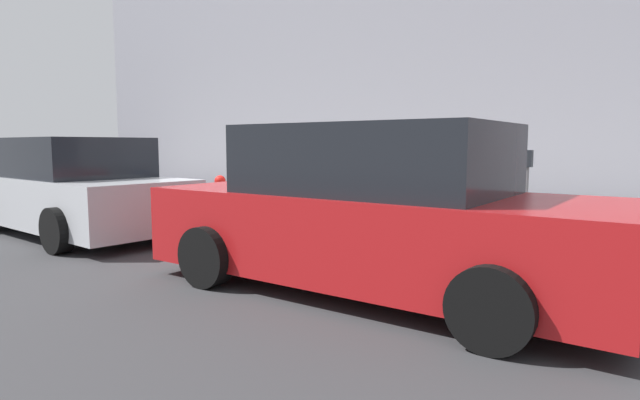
{
  "coord_description": "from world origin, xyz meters",
  "views": [
    {
      "loc": [
        -6.6,
        6.27,
        1.48
      ],
      "look_at": [
        -2.13,
        0.15,
        0.67
      ],
      "focal_mm": 29.15,
      "sensor_mm": 36.0,
      "label": 1
    }
  ],
  "objects_px": {
    "suitcase_navy_2": "(392,210)",
    "suitcase_silver_7": "(256,198)",
    "suitcase_silver_0": "(455,222)",
    "bollard_post": "(193,197)",
    "parked_car_silver_1": "(74,189)",
    "parking_meter": "(527,184)",
    "parked_car_red_0": "(375,214)",
    "suitcase_black_3": "(360,210)",
    "suitcase_teal_6": "(279,202)",
    "suitcase_maroon_5": "(300,208)",
    "fire_hydrant": "(220,195)",
    "suitcase_olive_4": "(327,208)",
    "suitcase_red_1": "(424,218)"
  },
  "relations": [
    {
      "from": "suitcase_olive_4",
      "to": "parking_meter",
      "type": "bearing_deg",
      "value": -174.82
    },
    {
      "from": "suitcase_red_1",
      "to": "suitcase_teal_6",
      "type": "relative_size",
      "value": 0.89
    },
    {
      "from": "fire_hydrant",
      "to": "suitcase_red_1",
      "type": "bearing_deg",
      "value": -179.44
    },
    {
      "from": "suitcase_silver_0",
      "to": "suitcase_navy_2",
      "type": "xyz_separation_m",
      "value": [
        0.98,
        0.01,
        0.09
      ]
    },
    {
      "from": "suitcase_red_1",
      "to": "suitcase_black_3",
      "type": "height_order",
      "value": "suitcase_black_3"
    },
    {
      "from": "suitcase_silver_0",
      "to": "parked_car_red_0",
      "type": "distance_m",
      "value": 2.35
    },
    {
      "from": "suitcase_black_3",
      "to": "suitcase_red_1",
      "type": "bearing_deg",
      "value": 179.38
    },
    {
      "from": "suitcase_silver_7",
      "to": "fire_hydrant",
      "type": "distance_m",
      "value": 0.86
    },
    {
      "from": "suitcase_red_1",
      "to": "suitcase_silver_7",
      "type": "height_order",
      "value": "suitcase_silver_7"
    },
    {
      "from": "suitcase_silver_7",
      "to": "bollard_post",
      "type": "height_order",
      "value": "suitcase_silver_7"
    },
    {
      "from": "suitcase_olive_4",
      "to": "bollard_post",
      "type": "distance_m",
      "value": 3.11
    },
    {
      "from": "parking_meter",
      "to": "fire_hydrant",
      "type": "bearing_deg",
      "value": 2.6
    },
    {
      "from": "parking_meter",
      "to": "parked_car_red_0",
      "type": "height_order",
      "value": "parked_car_red_0"
    },
    {
      "from": "suitcase_maroon_5",
      "to": "suitcase_teal_6",
      "type": "distance_m",
      "value": 0.55
    },
    {
      "from": "suitcase_teal_6",
      "to": "bollard_post",
      "type": "relative_size",
      "value": 1.32
    },
    {
      "from": "suitcase_black_3",
      "to": "fire_hydrant",
      "type": "distance_m",
      "value": 3.07
    },
    {
      "from": "suitcase_teal_6",
      "to": "parked_car_silver_1",
      "type": "xyz_separation_m",
      "value": [
        2.49,
        2.3,
        0.26
      ]
    },
    {
      "from": "suitcase_black_3",
      "to": "suitcase_silver_7",
      "type": "relative_size",
      "value": 0.86
    },
    {
      "from": "parked_car_red_0",
      "to": "bollard_post",
      "type": "bearing_deg",
      "value": -21.85
    },
    {
      "from": "suitcase_silver_7",
      "to": "parking_meter",
      "type": "height_order",
      "value": "parking_meter"
    },
    {
      "from": "suitcase_red_1",
      "to": "suitcase_navy_2",
      "type": "xyz_separation_m",
      "value": [
        0.51,
        0.0,
        0.07
      ]
    },
    {
      "from": "suitcase_teal_6",
      "to": "suitcase_red_1",
      "type": "bearing_deg",
      "value": -179.66
    },
    {
      "from": "parked_car_silver_1",
      "to": "suitcase_black_3",
      "type": "bearing_deg",
      "value": -150.51
    },
    {
      "from": "suitcase_black_3",
      "to": "parked_car_silver_1",
      "type": "bearing_deg",
      "value": 29.49
    },
    {
      "from": "suitcase_red_1",
      "to": "suitcase_teal_6",
      "type": "xyz_separation_m",
      "value": [
        2.72,
        0.02,
        0.05
      ]
    },
    {
      "from": "suitcase_navy_2",
      "to": "fire_hydrant",
      "type": "xyz_separation_m",
      "value": [
        3.65,
        0.04,
        0.04
      ]
    },
    {
      "from": "suitcase_red_1",
      "to": "fire_hydrant",
      "type": "relative_size",
      "value": 1.03
    },
    {
      "from": "suitcase_red_1",
      "to": "parked_car_red_0",
      "type": "height_order",
      "value": "parked_car_red_0"
    },
    {
      "from": "suitcase_silver_7",
      "to": "parked_car_red_0",
      "type": "bearing_deg",
      "value": 148.6
    },
    {
      "from": "suitcase_silver_0",
      "to": "suitcase_red_1",
      "type": "bearing_deg",
      "value": 0.48
    },
    {
      "from": "parked_car_silver_1",
      "to": "suitcase_maroon_5",
      "type": "bearing_deg",
      "value": -143.84
    },
    {
      "from": "suitcase_navy_2",
      "to": "suitcase_teal_6",
      "type": "relative_size",
      "value": 1.09
    },
    {
      "from": "suitcase_red_1",
      "to": "suitcase_teal_6",
      "type": "height_order",
      "value": "suitcase_teal_6"
    },
    {
      "from": "suitcase_teal_6",
      "to": "parking_meter",
      "type": "height_order",
      "value": "parking_meter"
    },
    {
      "from": "suitcase_maroon_5",
      "to": "parked_car_silver_1",
      "type": "bearing_deg",
      "value": 36.16
    },
    {
      "from": "parked_car_red_0",
      "to": "suitcase_teal_6",
      "type": "bearing_deg",
      "value": -35.31
    },
    {
      "from": "suitcase_silver_0",
      "to": "bollard_post",
      "type": "relative_size",
      "value": 1.15
    },
    {
      "from": "suitcase_red_1",
      "to": "suitcase_maroon_5",
      "type": "height_order",
      "value": "suitcase_maroon_5"
    },
    {
      "from": "suitcase_navy_2",
      "to": "suitcase_silver_7",
      "type": "relative_size",
      "value": 0.92
    },
    {
      "from": "suitcase_silver_7",
      "to": "suitcase_olive_4",
      "type": "bearing_deg",
      "value": 176.96
    },
    {
      "from": "suitcase_black_3",
      "to": "bollard_post",
      "type": "relative_size",
      "value": 1.34
    },
    {
      "from": "suitcase_navy_2",
      "to": "suitcase_maroon_5",
      "type": "distance_m",
      "value": 1.68
    },
    {
      "from": "suitcase_silver_0",
      "to": "bollard_post",
      "type": "distance_m",
      "value": 5.25
    },
    {
      "from": "suitcase_olive_4",
      "to": "parked_car_red_0",
      "type": "xyz_separation_m",
      "value": [
        -2.19,
        2.25,
        0.32
      ]
    },
    {
      "from": "suitcase_red_1",
      "to": "suitcase_navy_2",
      "type": "height_order",
      "value": "suitcase_navy_2"
    },
    {
      "from": "suitcase_teal_6",
      "to": "fire_hydrant",
      "type": "relative_size",
      "value": 1.16
    },
    {
      "from": "suitcase_silver_7",
      "to": "parked_car_silver_1",
      "type": "bearing_deg",
      "value": 50.9
    },
    {
      "from": "suitcase_silver_7",
      "to": "parked_car_silver_1",
      "type": "relative_size",
      "value": 0.22
    },
    {
      "from": "parking_meter",
      "to": "suitcase_maroon_5",
      "type": "bearing_deg",
      "value": 5.09
    },
    {
      "from": "suitcase_olive_4",
      "to": "suitcase_navy_2",
      "type": "bearing_deg",
      "value": -177.02
    }
  ]
}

